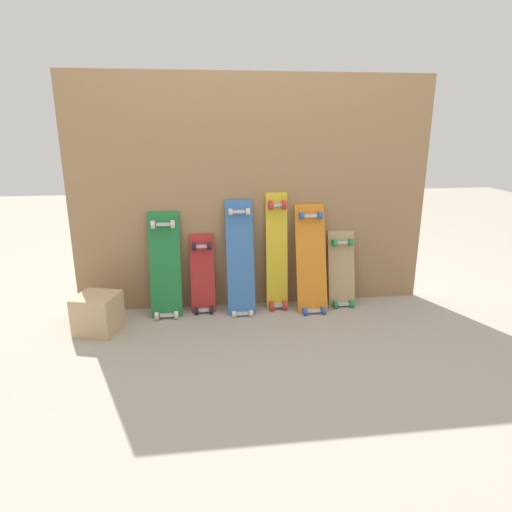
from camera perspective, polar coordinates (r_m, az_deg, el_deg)
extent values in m
plane|color=#A89E8E|center=(3.46, -0.15, -6.37)|extent=(12.00, 12.00, 0.00)
cube|color=#99724C|center=(3.30, -0.31, 7.82)|extent=(2.63, 0.04, 1.70)
cube|color=#1E7238|center=(3.28, -11.55, -1.74)|extent=(0.22, 0.21, 0.81)
cube|color=#B7B7BF|center=(3.30, -11.36, -7.44)|extent=(0.10, 0.04, 0.03)
cube|color=#B7B7BF|center=(3.25, -11.82, 3.98)|extent=(0.10, 0.04, 0.03)
cylinder|color=beige|center=(3.29, -12.59, -7.52)|extent=(0.03, 0.06, 0.06)
cylinder|color=beige|center=(3.28, -10.17, -7.46)|extent=(0.03, 0.06, 0.06)
cylinder|color=beige|center=(3.24, -13.07, 3.93)|extent=(0.03, 0.06, 0.06)
cylinder|color=beige|center=(3.23, -10.62, 4.03)|extent=(0.03, 0.06, 0.06)
cube|color=#B22626|center=(3.33, -6.85, -2.81)|extent=(0.18, 0.14, 0.64)
cube|color=#B7B7BF|center=(3.35, -6.70, -6.89)|extent=(0.08, 0.04, 0.03)
cube|color=#B7B7BF|center=(3.28, -7.00, 1.24)|extent=(0.08, 0.04, 0.03)
cylinder|color=black|center=(3.33, -7.64, -6.99)|extent=(0.03, 0.06, 0.06)
cylinder|color=black|center=(3.33, -5.75, -6.92)|extent=(0.03, 0.06, 0.06)
cylinder|color=black|center=(3.26, -7.95, 1.18)|extent=(0.03, 0.06, 0.06)
cylinder|color=black|center=(3.26, -6.04, 1.25)|extent=(0.03, 0.06, 0.06)
cube|color=#386BAD|center=(3.26, -2.02, -0.87)|extent=(0.20, 0.24, 0.90)
cube|color=#B7B7BF|center=(3.28, -1.77, -7.37)|extent=(0.09, 0.04, 0.03)
cube|color=#B7B7BF|center=(3.23, -2.19, 5.67)|extent=(0.09, 0.04, 0.03)
cylinder|color=beige|center=(3.26, -2.84, -7.47)|extent=(0.03, 0.05, 0.05)
cylinder|color=beige|center=(3.27, -0.65, -7.37)|extent=(0.03, 0.05, 0.05)
cylinder|color=beige|center=(3.21, -3.28, 5.66)|extent=(0.03, 0.05, 0.05)
cylinder|color=beige|center=(3.22, -1.06, 5.72)|extent=(0.03, 0.05, 0.05)
cube|color=gold|center=(3.33, 2.68, 0.08)|extent=(0.16, 0.14, 0.93)
cube|color=#B7B7BF|center=(3.39, 2.81, -6.31)|extent=(0.07, 0.04, 0.03)
cube|color=#B7B7BF|center=(3.27, 2.70, 6.56)|extent=(0.07, 0.04, 0.03)
cylinder|color=red|center=(3.37, 2.02, -6.44)|extent=(0.03, 0.07, 0.07)
cylinder|color=red|center=(3.38, 3.70, -6.34)|extent=(0.03, 0.07, 0.07)
cylinder|color=red|center=(3.25, 1.88, 6.53)|extent=(0.03, 0.07, 0.07)
cylinder|color=red|center=(3.26, 3.62, 6.56)|extent=(0.03, 0.07, 0.07)
cube|color=orange|center=(3.34, 7.08, -0.93)|extent=(0.23, 0.26, 0.85)
cube|color=#B7B7BF|center=(3.34, 7.40, -6.97)|extent=(0.10, 0.04, 0.03)
cube|color=#B7B7BF|center=(3.33, 6.97, 5.13)|extent=(0.10, 0.04, 0.03)
cylinder|color=#3359B2|center=(3.31, 6.29, -7.09)|extent=(0.03, 0.05, 0.05)
cylinder|color=#3359B2|center=(3.35, 8.64, -6.93)|extent=(0.03, 0.05, 0.05)
cylinder|color=#3359B2|center=(3.29, 5.86, 5.13)|extent=(0.03, 0.05, 0.05)
cylinder|color=#3359B2|center=(3.33, 8.22, 5.17)|extent=(0.03, 0.05, 0.05)
cube|color=tan|center=(3.49, 10.88, -2.16)|extent=(0.21, 0.16, 0.64)
cube|color=#B7B7BF|center=(3.50, 11.08, -6.03)|extent=(0.09, 0.04, 0.03)
cube|color=#B7B7BF|center=(3.45, 10.95, 1.70)|extent=(0.09, 0.04, 0.03)
cylinder|color=#268C3F|center=(3.46, 10.16, -6.15)|extent=(0.03, 0.06, 0.06)
cylinder|color=#268C3F|center=(3.50, 12.17, -6.00)|extent=(0.03, 0.06, 0.06)
cylinder|color=#268C3F|center=(3.41, 10.02, 1.66)|extent=(0.03, 0.06, 0.06)
cylinder|color=#268C3F|center=(3.45, 12.05, 1.72)|extent=(0.03, 0.06, 0.06)
cube|color=tan|center=(3.19, -19.61, -6.93)|extent=(0.32, 0.32, 0.26)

